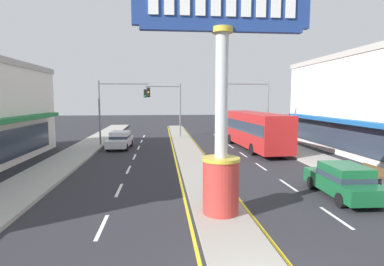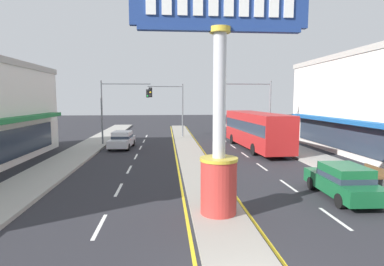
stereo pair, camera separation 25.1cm
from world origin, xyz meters
name	(u,v)px [view 1 (the left image)]	position (x,y,z in m)	size (l,w,h in m)	color
median_strip	(190,155)	(0.00, 18.00, 0.07)	(2.07, 52.00, 0.14)	gray
sidewalk_left	(63,162)	(-9.07, 16.00, 0.09)	(2.87, 60.00, 0.18)	#9E9B93
sidewalk_right	(311,157)	(9.07, 16.00, 0.09)	(2.87, 60.00, 0.18)	#9E9B93
lane_markings	(192,159)	(0.00, 16.65, 0.00)	(8.81, 52.00, 0.01)	silver
district_sign	(222,108)	(0.00, 5.36, 4.14)	(6.40, 1.44, 8.54)	#B7332D
traffic_light_left_side	(118,101)	(-6.27, 23.78, 4.25)	(4.86, 0.46, 6.20)	slate
traffic_light_right_side	(250,101)	(6.27, 22.95, 4.25)	(4.86, 0.46, 6.20)	slate
traffic_light_median_far	(167,101)	(-1.56, 29.46, 4.19)	(4.20, 0.46, 6.20)	slate
bus_near_right_lane	(254,128)	(5.98, 20.70, 1.87)	(3.10, 11.32, 3.26)	#B21E1E
sedan_far_right_lane	(120,140)	(-5.98, 22.25, 0.79)	(2.03, 4.40, 1.53)	silver
sedan_near_left_lane	(343,181)	(5.98, 7.03, 0.79)	(1.95, 4.36, 1.53)	#14562D
street_bench	(371,174)	(8.50, 8.65, 0.65)	(0.48, 1.60, 0.88)	brown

